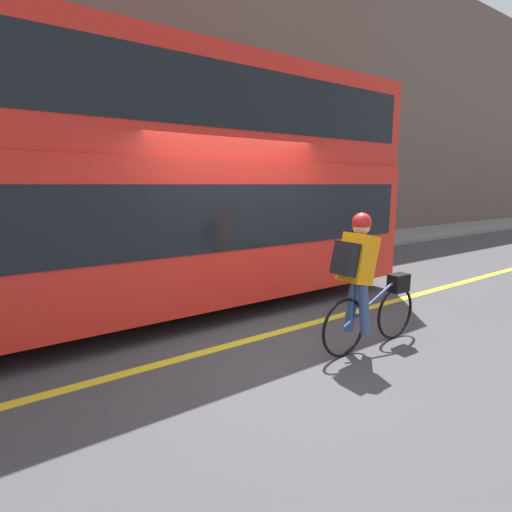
{
  "coord_description": "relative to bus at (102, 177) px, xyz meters",
  "views": [
    {
      "loc": [
        -2.87,
        -3.9,
        1.91
      ],
      "look_at": [
        0.05,
        0.21,
        1.0
      ],
      "focal_mm": 28.0,
      "sensor_mm": 36.0,
      "label": 1
    }
  ],
  "objects": [
    {
      "name": "building_facade",
      "position": [
        1.41,
        4.38,
        2.86
      ],
      "size": [
        60.0,
        0.3,
        9.74
      ],
      "color": "brown",
      "rests_on": "ground_plane"
    },
    {
      "name": "road_center_line",
      "position": [
        1.41,
        -1.75,
        -2.0
      ],
      "size": [
        50.0,
        0.14,
        0.01
      ],
      "primitive_type": "cube",
      "color": "yellow",
      "rests_on": "ground_plane"
    },
    {
      "name": "street_sign_post",
      "position": [
        2.87,
        2.99,
        -0.54
      ],
      "size": [
        0.36,
        0.09,
        2.42
      ],
      "color": "#59595B",
      "rests_on": "sidewalk_curb"
    },
    {
      "name": "sidewalk_curb",
      "position": [
        1.41,
        3.11,
        -1.95
      ],
      "size": [
        60.0,
        2.24,
        0.11
      ],
      "color": "gray",
      "rests_on": "ground_plane"
    },
    {
      "name": "ground_plane",
      "position": [
        1.41,
        -1.72,
        -2.01
      ],
      "size": [
        80.0,
        80.0,
        0.0
      ],
      "primitive_type": "plane",
      "color": "#424244"
    },
    {
      "name": "cyclist_on_bike",
      "position": [
        2.08,
        -2.75,
        -1.14
      ],
      "size": [
        1.6,
        0.32,
        1.61
      ],
      "color": "black",
      "rests_on": "ground_plane"
    },
    {
      "name": "bus",
      "position": [
        0.0,
        0.0,
        0.0
      ],
      "size": [
        9.49,
        2.48,
        3.62
      ],
      "color": "black",
      "rests_on": "ground_plane"
    }
  ]
}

